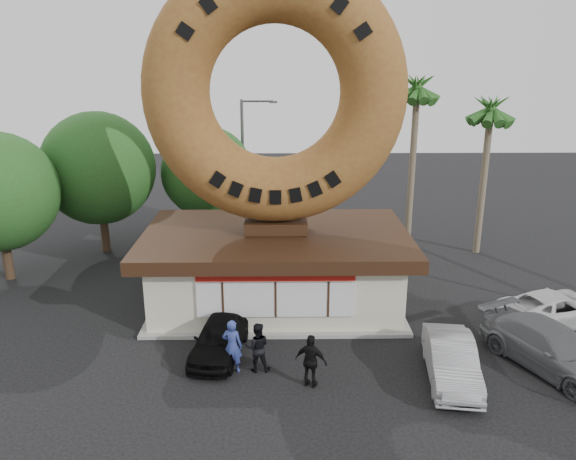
# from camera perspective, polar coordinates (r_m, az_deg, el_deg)

# --- Properties ---
(ground) EXTENTS (90.00, 90.00, 0.00)m
(ground) POSITION_cam_1_polar(r_m,az_deg,el_deg) (19.61, -1.30, -14.80)
(ground) COLOR black
(ground) RESTS_ON ground
(donut_shop) EXTENTS (11.20, 7.20, 3.80)m
(donut_shop) POSITION_cam_1_polar(r_m,az_deg,el_deg) (24.18, -1.21, -3.63)
(donut_shop) COLOR beige
(donut_shop) RESTS_ON ground
(giant_donut) EXTENTS (10.42, 2.66, 10.42)m
(giant_donut) POSITION_cam_1_polar(r_m,az_deg,el_deg) (22.63, -1.33, 13.77)
(giant_donut) COLOR brown
(giant_donut) RESTS_ON donut_shop
(tree_west) EXTENTS (6.00, 6.00, 7.65)m
(tree_west) POSITION_cam_1_polar(r_m,az_deg,el_deg) (31.67, -18.71, 5.95)
(tree_west) COLOR #473321
(tree_west) RESTS_ON ground
(tree_mid) EXTENTS (5.20, 5.20, 6.63)m
(tree_mid) POSITION_cam_1_polar(r_m,az_deg,el_deg) (32.50, -8.23, 5.84)
(tree_mid) COLOR #473321
(tree_mid) RESTS_ON ground
(palm_near) EXTENTS (2.60, 2.60, 9.75)m
(palm_near) POSITION_cam_1_polar(r_m,az_deg,el_deg) (31.50, 12.97, 13.30)
(palm_near) COLOR #726651
(palm_near) RESTS_ON ground
(palm_far) EXTENTS (2.60, 2.60, 8.75)m
(palm_far) POSITION_cam_1_polar(r_m,az_deg,el_deg) (31.16, 19.88, 10.96)
(palm_far) COLOR #726651
(palm_far) RESTS_ON ground
(street_lamp) EXTENTS (2.11, 0.20, 8.00)m
(street_lamp) POSITION_cam_1_polar(r_m,az_deg,el_deg) (33.19, -4.35, 7.03)
(street_lamp) COLOR #59595E
(street_lamp) RESTS_ON ground
(person_left) EXTENTS (0.78, 0.61, 1.91)m
(person_left) POSITION_cam_1_polar(r_m,az_deg,el_deg) (19.61, -5.68, -11.63)
(person_left) COLOR navy
(person_left) RESTS_ON ground
(person_center) EXTENTS (0.89, 0.70, 1.77)m
(person_center) POSITION_cam_1_polar(r_m,az_deg,el_deg) (19.61, -3.14, -11.80)
(person_center) COLOR black
(person_center) RESTS_ON ground
(person_right) EXTENTS (1.17, 0.83, 1.85)m
(person_right) POSITION_cam_1_polar(r_m,az_deg,el_deg) (18.74, 2.36, -13.17)
(person_right) COLOR black
(person_right) RESTS_ON ground
(car_black) EXTENTS (2.18, 4.14, 1.34)m
(car_black) POSITION_cam_1_polar(r_m,az_deg,el_deg) (20.77, -7.00, -10.81)
(car_black) COLOR black
(car_black) RESTS_ON ground
(car_silver) EXTENTS (2.03, 4.42, 1.40)m
(car_silver) POSITION_cam_1_polar(r_m,az_deg,el_deg) (19.97, 16.26, -12.58)
(car_silver) COLOR gray
(car_silver) RESTS_ON ground
(car_grey) EXTENTS (4.24, 5.72, 1.54)m
(car_grey) POSITION_cam_1_polar(r_m,az_deg,el_deg) (21.76, 25.23, -10.80)
(car_grey) COLOR #595B5E
(car_grey) RESTS_ON ground
(car_white) EXTENTS (5.32, 3.69, 1.35)m
(car_white) POSITION_cam_1_polar(r_m,az_deg,el_deg) (25.24, 25.49, -7.17)
(car_white) COLOR silver
(car_white) RESTS_ON ground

